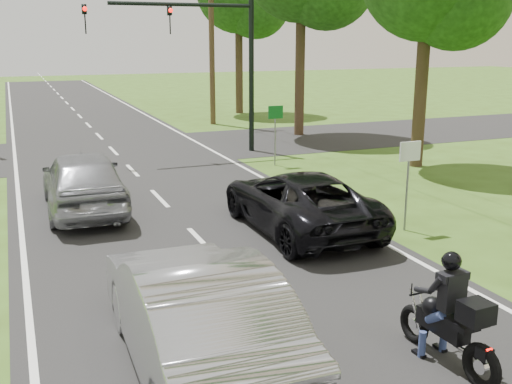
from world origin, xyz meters
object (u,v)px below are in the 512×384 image
dark_suv (299,201)px  silver_sedan (195,312)px  sign_white (409,164)px  sign_green (275,121)px  motorcycle_rider (451,322)px  utility_pole_far (211,25)px  silver_suv (83,180)px  traffic_signal (205,46)px

dark_suv → silver_sedan: size_ratio=1.01×
sign_white → sign_green: (0.20, 8.00, 0.00)m
motorcycle_rider → sign_white: sign_white is taller
utility_pole_far → sign_white: utility_pole_far is taller
utility_pole_far → sign_green: 11.63m
sign_white → sign_green: same height
motorcycle_rider → sign_white: size_ratio=0.91×
silver_sedan → utility_pole_far: size_ratio=0.50×
silver_suv → traffic_signal: bearing=-128.8°
motorcycle_rider → traffic_signal: size_ratio=0.30×
dark_suv → silver_suv: bearing=-38.0°
motorcycle_rider → silver_sedan: bearing=155.8°
dark_suv → traffic_signal: size_ratio=0.79×
dark_suv → sign_green: (2.50, 6.98, 0.89)m
silver_sedan → sign_green: bearing=-117.7°
motorcycle_rider → silver_suv: size_ratio=0.40×
motorcycle_rider → utility_pole_far: 25.09m
motorcycle_rider → sign_green: bearing=73.2°
silver_suv → dark_suv: bearing=143.1°
dark_suv → silver_sedan: (-4.01, -5.00, 0.12)m
dark_suv → utility_pole_far: utility_pole_far is taller
traffic_signal → sign_green: bearing=-62.6°
motorcycle_rider → utility_pole_far: (4.57, 24.26, 4.43)m
silver_suv → sign_green: bearing=-152.4°
silver_sedan → utility_pole_far: utility_pole_far is taller
traffic_signal → utility_pole_far: size_ratio=0.64×
sign_white → silver_sedan: bearing=-147.8°
silver_sedan → traffic_signal: bearing=-107.4°
utility_pole_far → sign_white: bearing=-94.5°
motorcycle_rider → traffic_signal: (1.71, 16.26, 3.48)m
sign_white → traffic_signal: bearing=97.0°
dark_suv → silver_suv: (-4.49, 3.50, 0.12)m
dark_suv → traffic_signal: traffic_signal is taller
motorcycle_rider → silver_sedan: size_ratio=0.39×
dark_suv → sign_green: size_ratio=2.37×
sign_white → dark_suv: bearing=156.1°
traffic_signal → utility_pole_far: utility_pole_far is taller
utility_pole_far → silver_sedan: bearing=-108.8°
motorcycle_rider → dark_suv: motorcycle_rider is taller
dark_suv → utility_pole_far: bearing=-102.0°
motorcycle_rider → utility_pole_far: size_ratio=0.19×
motorcycle_rider → sign_white: (3.07, 5.24, 0.94)m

